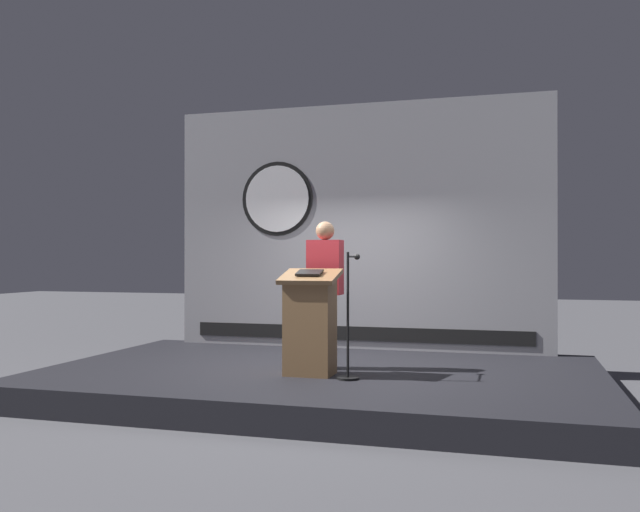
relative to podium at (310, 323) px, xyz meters
The scene contains 6 objects.
ground_plane 0.98m from the podium, 88.56° to the left, with size 40.00×40.00×0.00m, color #4C4C51.
stage_platform 0.85m from the podium, 88.56° to the left, with size 6.40×4.00×0.30m, color black.
banner_display 2.58m from the podium, 90.29° to the left, with size 5.46×0.12×3.52m.
podium is the anchor object (origin of this frame).
speaker_person 0.58m from the podium, 85.27° to the left, with size 0.40×0.26×1.73m.
microphone_stand 0.49m from the podium, 10.44° to the right, with size 0.24×0.59×1.37m.
Camera 1 is at (2.18, -7.62, 1.60)m, focal length 37.83 mm.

